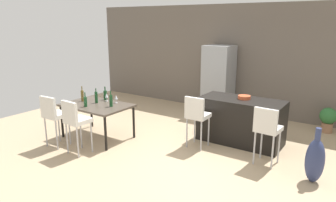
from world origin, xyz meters
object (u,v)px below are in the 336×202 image
object	(u,v)px
wine_bottle_right	(82,96)
wine_glass_middle	(106,96)
kitchen_island	(241,121)
dining_chair_near	(54,113)
fruit_bowl	(244,97)
potted_plant	(328,118)
bar_chair_left	(197,114)
wine_bottle_near	(111,101)
bar_chair_middle	(267,127)
wine_bottle_far	(85,101)
floor_vase	(315,160)
dining_table	(97,107)
wine_glass_corner	(116,97)
dining_chair_far	(75,119)
wine_bottle_left	(96,97)
wine_bottle_end	(105,95)
refrigerator	(218,80)

from	to	relation	value
wine_bottle_right	wine_glass_middle	distance (m)	0.53
kitchen_island	dining_chair_near	world-z (taller)	dining_chair_near
fruit_bowl	potted_plant	world-z (taller)	fruit_bowl
bar_chair_left	wine_bottle_near	distance (m)	1.79
fruit_bowl	bar_chair_left	bearing A→B (deg)	-127.97
bar_chair_middle	wine_bottle_far	world-z (taller)	bar_chair_middle
wine_bottle_far	wine_bottle_near	world-z (taller)	wine_bottle_near
floor_vase	dining_chair_near	bearing A→B (deg)	-163.27
dining_table	wine_glass_corner	size ratio (longest dim) A/B	8.23
kitchen_island	wine_glass_middle	distance (m)	2.93
dining_table	wine_glass_corner	world-z (taller)	wine_glass_corner
bar_chair_middle	dining_table	world-z (taller)	bar_chair_middle
dining_chair_far	wine_glass_corner	size ratio (longest dim) A/B	6.03
kitchen_island	wine_bottle_near	bearing A→B (deg)	-148.05
dining_chair_far	wine_bottle_left	xyz separation A→B (m)	(-0.42, 0.93, 0.17)
kitchen_island	bar_chair_middle	distance (m)	1.10
wine_bottle_left	wine_bottle_end	distance (m)	0.32
bar_chair_middle	wine_bottle_right	xyz separation A→B (m)	(-3.86, -0.68, 0.17)
dining_chair_far	wine_bottle_near	size ratio (longest dim) A/B	3.14
bar_chair_left	wine_bottle_left	xyz separation A→B (m)	(-2.13, -0.61, 0.17)
wine_bottle_end	wine_glass_middle	world-z (taller)	wine_bottle_end
wine_glass_middle	dining_table	bearing A→B (deg)	-86.17
dining_table	wine_bottle_far	xyz separation A→B (m)	(-0.06, -0.25, 0.17)
wine_bottle_end	floor_vase	distance (m)	4.40
dining_chair_far	wine_bottle_near	xyz separation A→B (m)	(0.06, 0.89, 0.17)
bar_chair_left	dining_chair_far	size ratio (longest dim) A/B	1.00
kitchen_island	wine_bottle_end	world-z (taller)	wine_bottle_end
floor_vase	potted_plant	bearing A→B (deg)	93.45
floor_vase	bar_chair_left	bearing A→B (deg)	175.48
dining_chair_near	fruit_bowl	distance (m)	3.82
dining_chair_near	fruit_bowl	world-z (taller)	dining_chair_near
wine_glass_corner	potted_plant	world-z (taller)	wine_glass_corner
wine_glass_middle	fruit_bowl	bearing A→B (deg)	23.92
floor_vase	fruit_bowl	bearing A→B (deg)	147.44
wine_bottle_end	fruit_bowl	distance (m)	3.03
wine_glass_middle	dining_chair_near	bearing A→B (deg)	-104.42
bar_chair_middle	wine_bottle_right	world-z (taller)	wine_bottle_right
wine_bottle_near	potted_plant	size ratio (longest dim) A/B	0.58
dining_chair_near	potted_plant	xyz separation A→B (m)	(4.38, 3.98, -0.37)
bar_chair_middle	wine_bottle_end	bearing A→B (deg)	-175.26
bar_chair_middle	refrigerator	xyz separation A→B (m)	(-2.07, 2.45, 0.22)
wine_bottle_right	wine_bottle_end	size ratio (longest dim) A/B	1.12
dining_table	wine_bottle_right	distance (m)	0.50
wine_bottle_near	floor_vase	world-z (taller)	wine_bottle_near
wine_glass_corner	fruit_bowl	world-z (taller)	fruit_bowl
floor_vase	potted_plant	size ratio (longest dim) A/B	1.56
wine_bottle_end	refrigerator	distance (m)	3.12
wine_bottle_far	wine_glass_corner	size ratio (longest dim) A/B	1.72
kitchen_island	potted_plant	distance (m)	2.19
potted_plant	bar_chair_left	bearing A→B (deg)	-129.77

